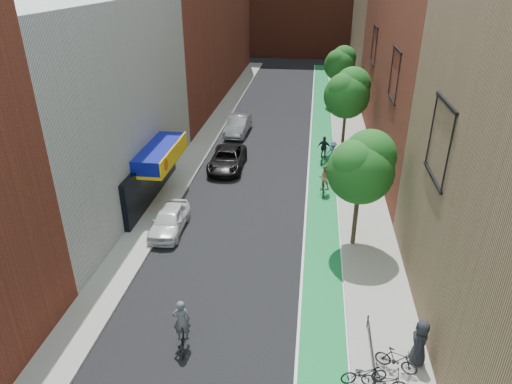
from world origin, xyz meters
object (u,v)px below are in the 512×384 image
(cyclist_lane_near, at_px, (324,182))
(cyclist_lane_far, at_px, (332,156))
(pedestrian, at_px, (420,342))
(parked_car_black, at_px, (227,159))
(parked_car_silver, at_px, (238,125))
(cyclist_lane_mid, at_px, (324,153))
(parked_car_white, at_px, (169,220))
(cyclist_lead, at_px, (182,331))

(cyclist_lane_near, relative_size, cyclist_lane_far, 0.99)
(cyclist_lane_near, bearing_deg, pedestrian, 104.95)
(pedestrian, bearing_deg, cyclist_lane_far, -161.38)
(parked_car_black, distance_m, parked_car_silver, 7.80)
(parked_car_black, distance_m, cyclist_lane_mid, 7.37)
(cyclist_lane_near, distance_m, cyclist_lane_mid, 5.36)
(parked_car_white, height_order, cyclist_lead, cyclist_lead)
(cyclist_lead, height_order, cyclist_lane_far, cyclist_lead)
(parked_car_white, bearing_deg, cyclist_lane_mid, 50.98)
(parked_car_silver, xyz_separation_m, cyclist_lane_near, (7.52, -11.15, 0.05))
(parked_car_black, xyz_separation_m, cyclist_lane_near, (7.07, -3.37, 0.14))
(cyclist_lead, bearing_deg, cyclist_lane_near, -125.58)
(parked_car_black, xyz_separation_m, cyclist_lead, (1.51, -17.72, 0.06))
(cyclist_lane_near, bearing_deg, parked_car_black, -24.05)
(parked_car_silver, height_order, cyclist_lead, cyclist_lead)
(cyclist_lane_far, bearing_deg, parked_car_white, 41.51)
(parked_car_silver, distance_m, cyclist_lead, 25.57)
(parked_car_silver, bearing_deg, pedestrian, -64.26)
(cyclist_lane_mid, bearing_deg, cyclist_lead, 88.46)
(parked_car_silver, relative_size, cyclist_lane_mid, 2.34)
(parked_car_black, xyz_separation_m, pedestrian, (10.47, -17.50, 0.38))
(cyclist_lane_far, bearing_deg, cyclist_lead, 65.32)
(cyclist_lane_near, bearing_deg, parked_car_silver, -54.60)
(parked_car_silver, xyz_separation_m, cyclist_lead, (1.96, -25.50, -0.02))
(cyclist_lane_near, bearing_deg, cyclist_lane_far, -96.70)
(cyclist_lead, relative_size, pedestrian, 1.15)
(parked_car_silver, bearing_deg, cyclist_lead, -83.23)
(parked_car_white, relative_size, parked_car_silver, 0.85)
(parked_car_silver, xyz_separation_m, cyclist_lane_mid, (7.54, -5.79, -0.00))
(parked_car_silver, bearing_deg, parked_car_white, -91.48)
(parked_car_silver, height_order, cyclist_lane_mid, cyclist_lane_mid)
(parked_car_white, bearing_deg, cyclist_lead, -71.17)
(pedestrian, bearing_deg, parked_car_silver, -146.51)
(parked_car_black, bearing_deg, cyclist_lane_near, -26.21)
(pedestrian, bearing_deg, cyclist_lead, -78.45)
(cyclist_lane_far, xyz_separation_m, pedestrian, (2.77, -18.56, 0.19))
(parked_car_silver, distance_m, cyclist_lane_far, 10.56)
(parked_car_black, bearing_deg, parked_car_silver, 92.56)
(pedestrian, bearing_deg, cyclist_lane_mid, -160.03)
(cyclist_lead, distance_m, cyclist_lane_mid, 20.49)
(parked_car_white, relative_size, pedestrian, 2.16)
(cyclist_lane_near, xyz_separation_m, cyclist_lane_far, (0.63, 4.43, 0.05))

